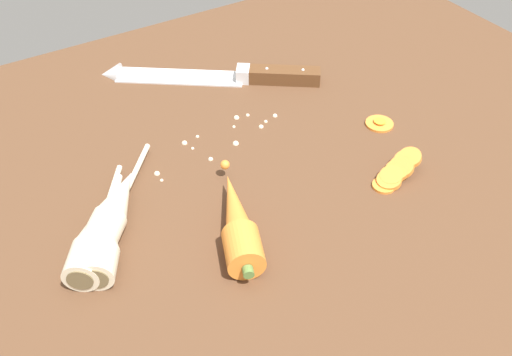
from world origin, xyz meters
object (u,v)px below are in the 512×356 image
at_px(chefs_knife, 206,75).
at_px(parsnip_mid_right, 94,236).
at_px(parsnip_mid_left, 115,207).
at_px(carrot_slice_stack, 397,171).
at_px(carrot_slice_stray_near, 381,124).
at_px(parsnip_front, 104,240).
at_px(whole_carrot, 237,222).

distance_m(chefs_knife, parsnip_mid_right, 0.37).
xyz_separation_m(parsnip_mid_left, carrot_slice_stack, (0.33, -0.12, -0.01)).
relative_size(parsnip_mid_right, carrot_slice_stray_near, 4.31).
bearing_deg(parsnip_front, chefs_knife, 44.42).
height_order(chefs_knife, parsnip_front, parsnip_front).
height_order(whole_carrot, parsnip_front, whole_carrot).
distance_m(carrot_slice_stack, carrot_slice_stray_near, 0.11).
bearing_deg(parsnip_mid_left, chefs_knife, 42.83).
bearing_deg(carrot_slice_stack, whole_carrot, 174.98).
bearing_deg(parsnip_mid_left, carrot_slice_stack, -19.31).
bearing_deg(parsnip_mid_right, parsnip_front, -55.18).
height_order(parsnip_front, carrot_slice_stack, parsnip_front).
xyz_separation_m(parsnip_front, parsnip_mid_left, (0.03, 0.04, -0.00)).
bearing_deg(parsnip_mid_right, parsnip_mid_left, 40.53).
relative_size(chefs_knife, parsnip_mid_left, 1.89).
bearing_deg(parsnip_mid_right, whole_carrot, -24.18).
xyz_separation_m(whole_carrot, carrot_slice_stray_near, (0.28, 0.08, -0.02)).
relative_size(parsnip_front, carrot_slice_stray_near, 4.02).
relative_size(chefs_knife, parsnip_mid_right, 1.76).
xyz_separation_m(chefs_knife, whole_carrot, (-0.13, -0.32, 0.01)).
bearing_deg(carrot_slice_stack, carrot_slice_stray_near, 59.47).
distance_m(whole_carrot, parsnip_mid_right, 0.16).
height_order(chefs_knife, parsnip_mid_right, parsnip_mid_right).
relative_size(whole_carrot, parsnip_front, 1.10).
xyz_separation_m(parsnip_front, parsnip_mid_right, (-0.01, 0.01, -0.00)).
xyz_separation_m(chefs_knife, carrot_slice_stack, (0.09, -0.34, 0.00)).
bearing_deg(carrot_slice_stack, parsnip_mid_right, 167.03).
bearing_deg(chefs_knife, parsnip_mid_left, -137.17).
bearing_deg(carrot_slice_stack, parsnip_front, 168.33).
distance_m(parsnip_mid_right, carrot_slice_stray_near, 0.43).
bearing_deg(chefs_knife, parsnip_mid_right, -137.47).
distance_m(parsnip_mid_right, carrot_slice_stack, 0.38).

